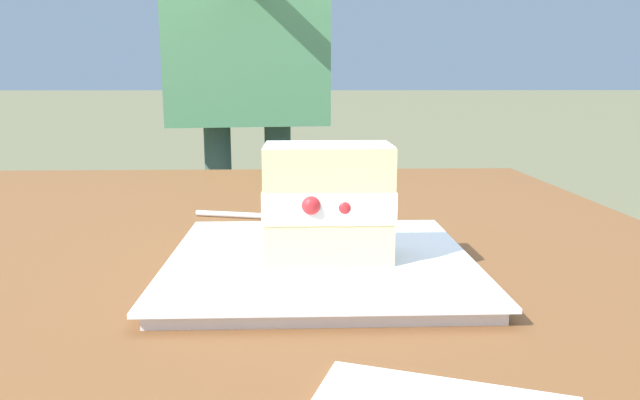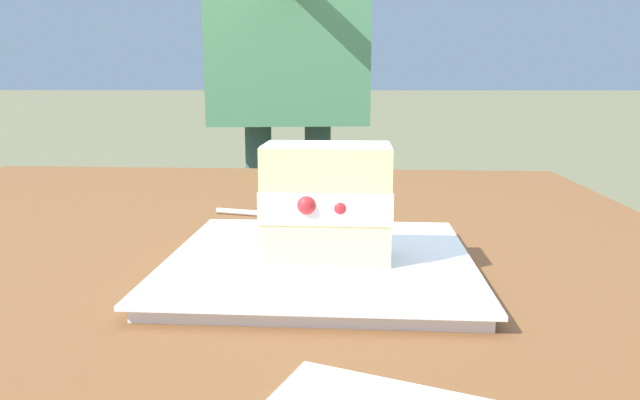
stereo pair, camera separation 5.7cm
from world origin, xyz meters
name	(u,v)px [view 1 (the left image)]	position (x,y,z in m)	size (l,w,h in m)	color
patio_table	(197,302)	(0.00, 0.00, 0.64)	(1.19, 1.04, 0.74)	brown
dessert_plate	(320,263)	(-0.16, 0.18, 0.75)	(0.29, 0.29, 0.02)	white
cake_slice	(328,202)	(-0.16, 0.19, 0.81)	(0.12, 0.08, 0.11)	#EAD18C
dessert_fork	(264,216)	(-0.09, -0.05, 0.74)	(0.17, 0.06, 0.01)	silver
diner_person	(245,28)	(0.01, -0.92, 1.07)	(0.46, 0.59, 1.60)	#334B43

